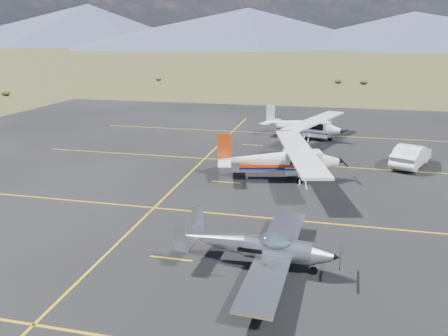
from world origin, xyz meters
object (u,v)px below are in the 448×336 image
at_px(aircraft_cessna, 281,159).
at_px(sedan, 411,155).
at_px(aircraft_plain, 303,125).
at_px(aircraft_low_wing, 260,247).

height_order(aircraft_cessna, sedan, aircraft_cessna).
height_order(aircraft_plain, sedan, aircraft_plain).
distance_m(aircraft_low_wing, aircraft_plain, 25.71).
bearing_deg(aircraft_cessna, sedan, 16.85).
bearing_deg(sedan, aircraft_cessna, 54.04).
xyz_separation_m(aircraft_low_wing, aircraft_plain, (0.39, 25.70, 0.37)).
bearing_deg(aircraft_plain, sedan, -22.39).
bearing_deg(aircraft_plain, aircraft_cessna, -73.30).
distance_m(aircraft_low_wing, sedan, 19.95).
height_order(aircraft_low_wing, aircraft_plain, aircraft_plain).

